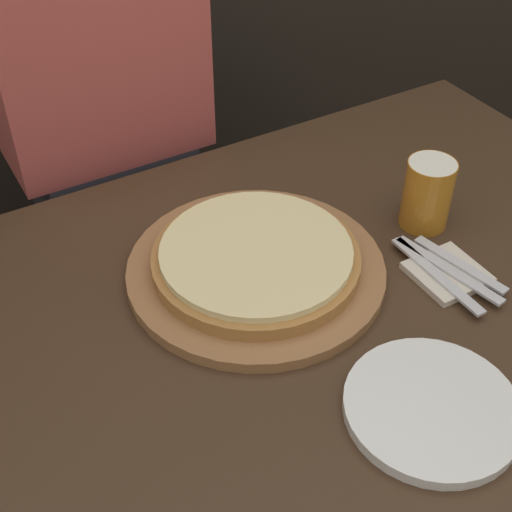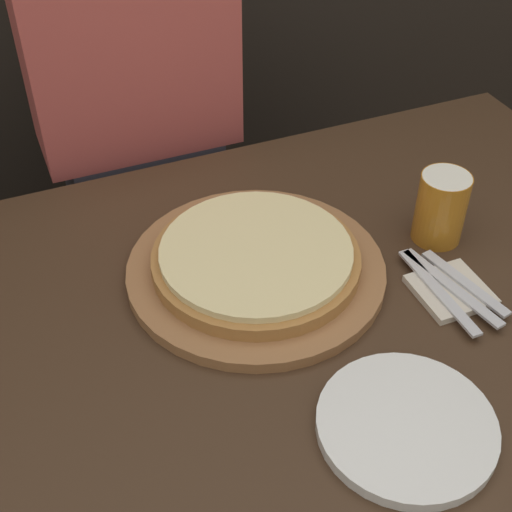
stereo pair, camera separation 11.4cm
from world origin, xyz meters
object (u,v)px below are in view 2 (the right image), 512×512
pizza_on_board (256,263)px  diner_person (143,172)px  spoon (465,283)px  dinner_plate (406,426)px  beer_glass (441,205)px  fork (438,291)px  dinner_knife (452,287)px

pizza_on_board → diner_person: diner_person is taller
spoon → diner_person: size_ratio=0.13×
spoon → pizza_on_board: bearing=151.4°
dinner_plate → spoon: 0.30m
spoon → beer_glass: bearing=75.9°
fork → diner_person: size_ratio=0.15×
pizza_on_board → dinner_plate: bearing=-79.6°
fork → spoon: 0.05m
pizza_on_board → fork: pizza_on_board is taller
fork → spoon: same height
pizza_on_board → beer_glass: size_ratio=3.35×
beer_glass → spoon: 0.14m
spoon → dinner_knife: bearing=180.0°
dinner_plate → dinner_knife: bearing=44.1°
fork → diner_person: diner_person is taller
pizza_on_board → beer_glass: beer_glass is taller
pizza_on_board → spoon: (0.29, -0.16, -0.01)m
dinner_knife → spoon: 0.03m
pizza_on_board → diner_person: bearing=96.2°
beer_glass → dinner_knife: size_ratio=0.61×
dinner_plate → diner_person: diner_person is taller
dinner_knife → diner_person: bearing=115.5°
diner_person → dinner_knife: bearing=-64.5°
diner_person → fork: bearing=-66.2°
pizza_on_board → fork: bearing=-33.3°
dinner_knife → diner_person: diner_person is taller
beer_glass → dinner_knife: 0.15m
dinner_knife → diner_person: (-0.32, 0.68, -0.12)m
beer_glass → spoon: beer_glass is taller
beer_glass → dinner_knife: beer_glass is taller
beer_glass → fork: 0.16m
beer_glass → pizza_on_board: bearing=175.0°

